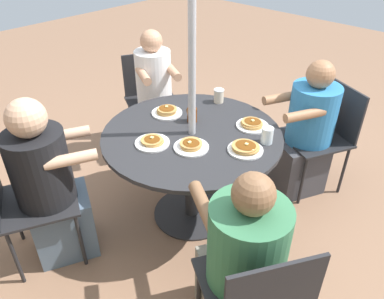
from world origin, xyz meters
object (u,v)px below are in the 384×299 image
Objects in this scene: diner_west at (305,136)px; drinking_glass_a at (267,135)px; patio_table at (192,149)px; patio_chair_west at (324,130)px; pancake_plate_c at (152,142)px; diner_east at (51,189)px; patio_chair_south at (257,294)px; pancake_plate_a at (167,111)px; diner_north at (155,100)px; pancake_plate_b at (191,146)px; pancake_plate_d at (245,148)px; patio_chair_north at (151,95)px; patio_chair_east at (22,198)px; diner_south at (242,267)px; syrup_bottle at (192,114)px; coffee_cup at (219,96)px; pancake_plate_e at (252,124)px.

drinking_glass_a is (-0.02, 0.62, 0.29)m from diner_west.
patio_chair_west reaches higher than patio_table.
pancake_plate_c reaches higher than patio_table.
diner_west is at bearing 89.72° from diner_east.
patio_chair_south reaches higher than pancake_plate_a.
diner_north reaches higher than diner_east.
diner_east is 0.71m from pancake_plate_c.
pancake_plate_d reaches higher than pancake_plate_b.
diner_east is at bearing 53.02° from drinking_glass_a.
patio_chair_west is at bearing 135.29° from patio_chair_north.
patio_chair_north is 1.00× the size of patio_chair_west.
patio_chair_east is at bearing 40.96° from diner_north.
diner_south is 4.89× the size of pancake_plate_b.
patio_chair_south reaches higher than pancake_plate_b.
syrup_bottle is (-0.21, -0.05, 0.04)m from pancake_plate_a.
diner_north reaches higher than patio_chair_north.
patio_table is 1.40× the size of patio_chair_north.
pancake_plate_a is at bearing -56.24° from pancake_plate_c.
syrup_bottle reaches higher than pancake_plate_d.
patio_chair_west is at bearing -114.24° from pancake_plate_c.
pancake_plate_a is at bearing 72.64° from diner_west.
patio_chair_east is 3.89× the size of pancake_plate_c.
pancake_plate_c is at bearing 104.80° from patio_chair_south.
diner_east reaches higher than patio_table.
diner_south is (-1.69, 0.92, -0.05)m from diner_north.
syrup_bottle is 0.56m from drinking_glass_a.
coffee_cup is at bearing 77.99° from patio_chair_south.
patio_chair_west is (-0.49, -1.03, -0.09)m from patio_table.
diner_south is 0.76m from pancake_plate_d.
patio_chair_north is 2.27m from patio_chair_south.
diner_east is 1.05× the size of diner_south.
diner_north is at bearing -29.72° from pancake_plate_b.
syrup_bottle is (0.60, 0.91, 0.28)m from patio_chair_west.
syrup_bottle is at bearing -4.82° from pancake_plate_d.
diner_north reaches higher than pancake_plate_b.
syrup_bottle is at bearing 13.38° from drinking_glass_a.
patio_chair_north is 0.75× the size of diner_east.
patio_chair_west reaches higher than pancake_plate_c.
diner_east is (0.41, 0.87, -0.07)m from patio_table.
diner_north is 1.33× the size of patio_chair_south.
patio_chair_north is at bearing -40.00° from pancake_plate_c.
diner_north is 1.33× the size of patio_chair_east.
drinking_glass_a is at bearing -104.07° from pancake_plate_d.
syrup_bottle is at bearing 98.43° from diner_east.
drinking_glass_a reaches higher than pancake_plate_b.
patio_chair_west reaches higher than pancake_plate_e.
patio_table is 0.24m from pancake_plate_b.
diner_west is 1.27m from pancake_plate_c.
pancake_plate_c is at bearing 91.59° from diner_west.
diner_north is 1.16m from pancake_plate_b.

